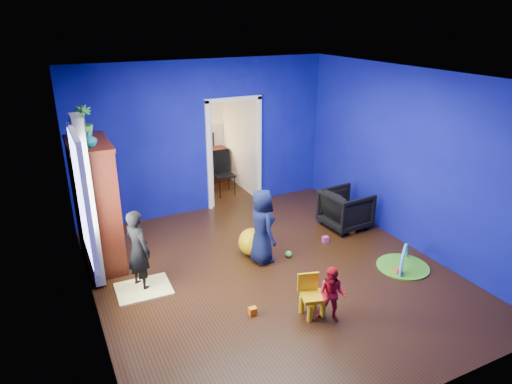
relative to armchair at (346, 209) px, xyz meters
name	(u,v)px	position (x,y,z in m)	size (l,w,h in m)	color
floor	(272,273)	(-1.96, -0.84, -0.35)	(5.00, 5.50, 0.01)	black
ceiling	(275,77)	(-1.96, -0.84, 2.55)	(5.00, 5.50, 0.01)	white
wall_back	(205,138)	(-1.96, 1.91, 1.10)	(5.00, 0.02, 2.90)	#0A0C7A
wall_front	(419,280)	(-1.96, -3.59, 1.10)	(5.00, 0.02, 2.90)	#0A0C7A
wall_left	(84,216)	(-4.46, -0.84, 1.10)	(0.02, 5.50, 2.90)	#0A0C7A
wall_right	(409,159)	(0.54, -0.84, 1.10)	(0.02, 5.50, 2.90)	#0A0C7A
alcove	(217,134)	(-1.36, 2.79, 0.90)	(1.00, 1.75, 2.50)	silver
armchair	(346,209)	(0.00, 0.00, 0.00)	(0.75, 0.77, 0.70)	black
child_black	(138,250)	(-3.80, -0.33, 0.24)	(0.43, 0.28, 1.19)	black
child_navy	(262,226)	(-1.92, -0.43, 0.25)	(0.58, 0.38, 1.20)	#10143C
toddler_red	(332,295)	(-1.81, -2.16, 0.02)	(0.36, 0.28, 0.75)	red
vase	(89,139)	(-4.18, 0.31, 1.71)	(0.20, 0.20, 0.21)	#0B4B5E
potted_plant	(83,122)	(-4.18, 0.83, 1.84)	(0.26, 0.26, 0.47)	green
tv_armoire	(96,205)	(-4.18, 0.61, 0.63)	(0.58, 1.14, 1.96)	#3A1209
crt_tv	(99,202)	(-4.14, 0.61, 0.67)	(0.46, 0.70, 0.54)	silver
yellow_blanket	(144,289)	(-3.80, -0.43, -0.34)	(0.75, 0.60, 0.03)	#F2E07A
hopper_ball	(252,242)	(-1.97, -0.18, -0.13)	(0.45, 0.45, 0.45)	yellow
kid_chair	(313,298)	(-1.96, -1.96, -0.10)	(0.28, 0.28, 0.50)	yellow
play_mat	(403,266)	(-0.06, -1.57, -0.34)	(0.79, 0.79, 0.02)	green
toy_arch	(403,266)	(-0.06, -1.57, -0.33)	(0.72, 0.72, 0.05)	#3F8CD8
window_left	(81,198)	(-4.45, -0.49, 1.20)	(0.03, 0.95, 1.55)	white
curtain	(88,203)	(-4.33, 0.06, 0.90)	(0.14, 0.42, 2.40)	slate
doorway	(234,154)	(-1.36, 1.91, 0.70)	(1.16, 0.10, 2.10)	white
study_desk	(208,165)	(-1.36, 3.42, 0.02)	(0.88, 0.44, 0.75)	#3D140A
desk_monitor	(206,140)	(-1.36, 3.54, 0.60)	(0.40, 0.05, 0.32)	black
desk_lamp	(195,143)	(-1.64, 3.48, 0.58)	(0.14, 0.14, 0.14)	#FFD88C
folding_chair	(224,174)	(-1.36, 2.46, 0.11)	(0.40, 0.40, 0.92)	black
book_shelf	(204,93)	(-1.36, 3.53, 1.67)	(0.88, 0.24, 0.04)	white
toy_0	(398,271)	(-0.28, -1.70, -0.30)	(0.10, 0.08, 0.10)	#E95426
toy_1	(353,224)	(0.15, -0.06, -0.30)	(0.11, 0.11, 0.11)	#259BD3
toy_2	(253,311)	(-2.66, -1.61, -0.30)	(0.10, 0.08, 0.10)	orange
toy_3	(289,254)	(-1.49, -0.52, -0.30)	(0.11, 0.11, 0.11)	green
toy_4	(325,239)	(-0.66, -0.35, -0.30)	(0.10, 0.08, 0.10)	#C54A96
toy_5	(352,231)	(-0.06, -0.29, -0.30)	(0.10, 0.08, 0.10)	gold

